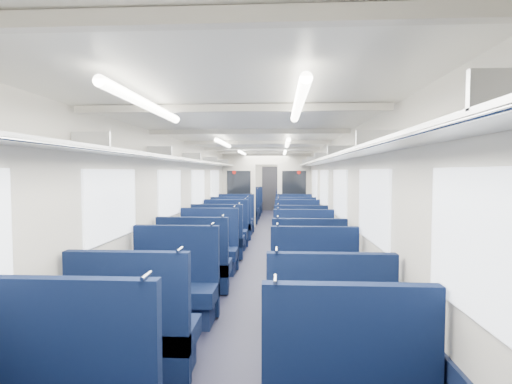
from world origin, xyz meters
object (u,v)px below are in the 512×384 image
object	(u,v)px
seat_5	(328,340)
seat_11	(304,255)
seat_19	(294,221)
seat_27	(289,205)
seat_23	(291,211)
seat_9	(308,271)
seat_10	(208,252)
seat_16	(231,226)
seat_8	(195,268)
seat_26	(250,205)
seat_14	(225,233)
seat_22	(245,210)
seat_25	(290,208)
end_door	(270,189)
seat_18	(236,221)
seat_17	(295,226)
seat_24	(248,207)
seat_12	(218,241)
seat_7	(315,294)
seat_20	(243,214)
seat_21	(292,214)
seat_4	(134,336)
seat_15	(297,233)
seat_6	(174,292)
bulkhead	(266,189)
seat_13	(300,243)

from	to	relation	value
seat_5	seat_11	size ratio (longest dim) A/B	1.00
seat_19	seat_11	bearing A→B (deg)	-90.00
seat_27	seat_23	bearing A→B (deg)	-90.00
seat_9	seat_10	world-z (taller)	same
seat_27	seat_16	bearing A→B (deg)	-104.22
seat_8	seat_5	bearing A→B (deg)	-55.79
seat_8	seat_26	world-z (taller)	same
seat_14	seat_22	bearing A→B (deg)	90.00
seat_16	seat_25	bearing A→B (deg)	73.30
seat_25	end_door	bearing A→B (deg)	108.54
seat_18	seat_17	bearing A→B (deg)	-31.72
end_door	seat_19	world-z (taller)	end_door
seat_14	seat_26	bearing A→B (deg)	90.00
seat_5	seat_24	distance (m)	12.63
seat_12	seat_27	distance (m)	8.99
seat_7	seat_20	bearing A→B (deg)	100.59
seat_21	seat_23	world-z (taller)	same
seat_21	seat_4	bearing A→B (deg)	-99.23
seat_15	seat_24	bearing A→B (deg)	104.00
seat_11	seat_27	world-z (taller)	same
seat_4	seat_10	world-z (taller)	same
seat_5	seat_6	world-z (taller)	same
seat_9	seat_10	xyz separation A→B (m)	(-1.66, 1.24, 0.00)
seat_7	seat_16	size ratio (longest dim) A/B	1.00
seat_7	seat_17	size ratio (longest dim) A/B	1.00
seat_8	seat_18	world-z (taller)	same
seat_8	seat_4	bearing A→B (deg)	-90.00
seat_22	bulkhead	bearing A→B (deg)	-65.69
seat_9	seat_26	world-z (taller)	same
end_door	seat_7	bearing A→B (deg)	-86.54
seat_20	seat_24	distance (m)	2.37
seat_4	seat_23	world-z (taller)	same
bulkhead	seat_10	xyz separation A→B (m)	(-0.83, -5.82, -0.88)
seat_14	seat_17	bearing A→B (deg)	36.76
seat_26	seat_11	bearing A→B (deg)	-80.73
end_door	seat_16	bearing A→B (deg)	-95.92
seat_12	seat_23	xyz separation A→B (m)	(1.66, 6.58, 0.00)
seat_6	seat_8	distance (m)	1.17
seat_13	seat_19	xyz separation A→B (m)	(0.00, 3.57, 0.00)
seat_7	seat_11	world-z (taller)	same
seat_4	seat_8	size ratio (longest dim) A/B	1.00
seat_10	seat_19	distance (m)	4.84
seat_14	seat_17	world-z (taller)	same
seat_5	seat_10	xyz separation A→B (m)	(-1.66, 3.59, 0.00)
seat_26	seat_9	bearing A→B (deg)	-81.60
seat_10	seat_13	distance (m)	1.93
seat_9	seat_12	bearing A→B (deg)	125.30
seat_5	seat_26	bearing A→B (deg)	96.96
seat_11	seat_25	distance (m)	9.10
seat_4	seat_27	world-z (taller)	same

